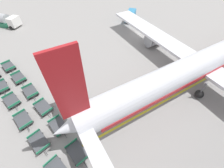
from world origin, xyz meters
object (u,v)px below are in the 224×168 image
object	(u,v)px
airplane	(209,60)
baggage_dolly_row_near_col_e	(39,142)
baggage_dolly_row_mid_a_col_d	(43,107)
service_van	(131,16)
baggage_dolly_row_mid_a_col_f	(77,152)
fuel_tanker_primary	(4,20)
baggage_dolly_row_near_col_c	(12,101)
baggage_dolly_row_mid_a_col_c	(30,91)
baggage_dolly_row_near_col_d	(23,120)
baggage_dolly_row_near_col_b	(2,87)
baggage_dolly_row_mid_a_col_e	(59,126)
baggage_dolly_row_mid_a_col_a	(9,66)
baggage_dolly_row_mid_a_col_b	(19,78)

from	to	relation	value
airplane	baggage_dolly_row_near_col_e	bearing A→B (deg)	-96.14
baggage_dolly_row_near_col_e	baggage_dolly_row_mid_a_col_d	distance (m)	4.79
service_van	baggage_dolly_row_mid_a_col_f	xyz separation A→B (m)	(24.09, -25.18, -0.67)
service_van	fuel_tanker_primary	bearing A→B (deg)	-116.25
fuel_tanker_primary	baggage_dolly_row_near_col_c	world-z (taller)	fuel_tanker_primary
baggage_dolly_row_near_col_c	fuel_tanker_primary	bearing A→B (deg)	175.59
baggage_dolly_row_mid_a_col_c	baggage_dolly_row_mid_a_col_f	distance (m)	11.98
baggage_dolly_row_near_col_c	baggage_dolly_row_near_col_d	bearing A→B (deg)	11.48
baggage_dolly_row_near_col_b	baggage_dolly_row_mid_a_col_d	distance (m)	8.43
baggage_dolly_row_near_col_d	baggage_dolly_row_near_col_e	bearing A→B (deg)	14.30
baggage_dolly_row_near_col_e	baggage_dolly_row_mid_a_col_d	xyz separation A→B (m)	(-4.50, 1.66, 0.00)
baggage_dolly_row_mid_a_col_d	baggage_dolly_row_mid_a_col_e	size ratio (longest dim) A/B	1.00
baggage_dolly_row_near_col_c	baggage_dolly_row_near_col_d	distance (m)	4.12
airplane	baggage_dolly_row_near_col_e	xyz separation A→B (m)	(-2.71, -25.19, -3.06)
baggage_dolly_row_mid_a_col_a	baggage_dolly_row_mid_a_col_d	world-z (taller)	same
airplane	baggage_dolly_row_mid_a_col_c	size ratio (longest dim) A/B	14.48
airplane	baggage_dolly_row_near_col_e	size ratio (longest dim) A/B	14.44
baggage_dolly_row_near_col_c	baggage_dolly_row_mid_a_col_b	size ratio (longest dim) A/B	1.00
airplane	baggage_dolly_row_mid_a_col_d	xyz separation A→B (m)	(-7.20, -23.53, -3.06)
baggage_dolly_row_near_col_d	baggage_dolly_row_mid_a_col_a	size ratio (longest dim) A/B	1.00
airplane	baggage_dolly_row_mid_a_col_a	xyz separation A→B (m)	(-19.01, -26.41, -3.06)
baggage_dolly_row_mid_a_col_e	baggage_dolly_row_mid_a_col_f	xyz separation A→B (m)	(4.09, 0.70, 0.00)
airplane	service_van	size ratio (longest dim) A/B	9.39
airplane	baggage_dolly_row_mid_a_col_e	bearing A→B (deg)	-98.62
baggage_dolly_row_near_col_e	baggage_dolly_row_mid_a_col_d	bearing A→B (deg)	159.69
baggage_dolly_row_mid_a_col_a	airplane	bearing A→B (deg)	54.25
baggage_dolly_row_near_col_d	baggage_dolly_row_mid_a_col_d	size ratio (longest dim) A/B	1.00
airplane	baggage_dolly_row_mid_a_col_c	world-z (taller)	airplane
baggage_dolly_row_mid_a_col_c	baggage_dolly_row_near_col_e	bearing A→B (deg)	-5.32
baggage_dolly_row_mid_a_col_d	baggage_dolly_row_mid_a_col_f	size ratio (longest dim) A/B	1.00
baggage_dolly_row_near_col_d	baggage_dolly_row_mid_a_col_e	bearing A→B (deg)	47.68
airplane	baggage_dolly_row_mid_a_col_d	size ratio (longest dim) A/B	14.44
baggage_dolly_row_near_col_e	airplane	bearing A→B (deg)	83.86
fuel_tanker_primary	service_van	world-z (taller)	fuel_tanker_primary
fuel_tanker_primary	baggage_dolly_row_mid_a_col_e	bearing A→B (deg)	3.88
baggage_dolly_row_mid_a_col_c	baggage_dolly_row_mid_a_col_d	size ratio (longest dim) A/B	1.00
baggage_dolly_row_near_col_b	baggage_dolly_row_near_col_e	xyz separation A→B (m)	(11.68, 2.75, 0.00)
baggage_dolly_row_mid_a_col_d	baggage_dolly_row_mid_a_col_f	distance (m)	8.01
fuel_tanker_primary	baggage_dolly_row_near_col_e	xyz separation A→B (m)	(34.62, -0.23, -0.78)
baggage_dolly_row_mid_a_col_a	baggage_dolly_row_mid_a_col_e	world-z (taller)	same
baggage_dolly_row_near_col_c	baggage_dolly_row_mid_a_col_d	size ratio (longest dim) A/B	1.00
fuel_tanker_primary	baggage_dolly_row_mid_a_col_c	size ratio (longest dim) A/B	2.18
fuel_tanker_primary	baggage_dolly_row_mid_a_col_d	world-z (taller)	fuel_tanker_primary
baggage_dolly_row_mid_a_col_a	baggage_dolly_row_mid_a_col_f	world-z (taller)	same
baggage_dolly_row_near_col_d	baggage_dolly_row_mid_a_col_f	distance (m)	8.45
baggage_dolly_row_near_col_b	airplane	bearing A→B (deg)	62.75
baggage_dolly_row_mid_a_col_a	service_van	bearing A→B (deg)	98.49
baggage_dolly_row_near_col_b	baggage_dolly_row_near_col_e	distance (m)	12.00
baggage_dolly_row_mid_a_col_a	baggage_dolly_row_near_col_d	bearing A→B (deg)	1.00
baggage_dolly_row_mid_a_col_b	baggage_dolly_row_mid_a_col_c	world-z (taller)	same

